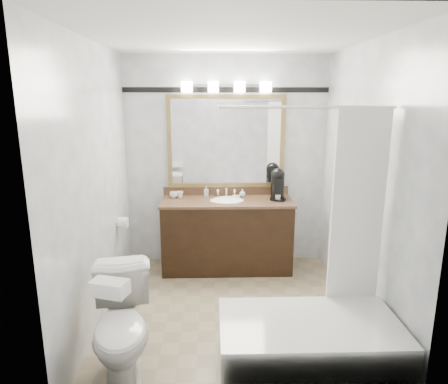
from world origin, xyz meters
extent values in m
cube|color=gray|center=(0.00, 0.00, -0.01)|extent=(2.40, 2.60, 0.01)
cube|color=white|center=(0.00, 0.00, 2.50)|extent=(2.40, 2.60, 0.01)
cube|color=white|center=(0.00, 1.30, 1.25)|extent=(2.40, 0.01, 2.50)
cube|color=white|center=(0.00, -1.30, 1.25)|extent=(2.40, 0.01, 2.50)
cube|color=white|center=(-1.20, 0.00, 1.25)|extent=(0.01, 2.60, 2.50)
cube|color=white|center=(1.20, 0.00, 1.25)|extent=(0.01, 2.60, 2.50)
cube|color=black|center=(0.00, 1.01, 0.41)|extent=(1.50, 0.55, 0.82)
cube|color=brown|center=(0.00, 1.01, 0.83)|extent=(1.53, 0.58, 0.03)
cube|color=brown|center=(0.00, 1.29, 0.90)|extent=(1.53, 0.03, 0.10)
ellipsoid|color=white|center=(0.00, 1.01, 0.82)|extent=(0.44, 0.34, 0.14)
cube|color=#9A7D45|center=(0.00, 1.28, 2.02)|extent=(1.40, 0.04, 0.05)
cube|color=#9A7D45|center=(0.00, 1.28, 0.97)|extent=(1.40, 0.04, 0.05)
cube|color=#9A7D45|center=(-0.68, 1.28, 1.50)|extent=(0.05, 0.04, 1.00)
cube|color=#9A7D45|center=(0.68, 1.28, 1.50)|extent=(0.05, 0.04, 1.00)
cube|color=white|center=(0.00, 1.29, 1.50)|extent=(1.30, 0.01, 1.00)
cube|color=silver|center=(0.00, 1.27, 2.15)|extent=(0.90, 0.05, 0.03)
cube|color=white|center=(-0.45, 1.22, 2.13)|extent=(0.12, 0.12, 0.12)
cube|color=white|center=(-0.15, 1.22, 2.13)|extent=(0.12, 0.12, 0.12)
cube|color=white|center=(0.15, 1.22, 2.13)|extent=(0.12, 0.12, 0.12)
cube|color=white|center=(0.45, 1.22, 2.13)|extent=(0.12, 0.12, 0.12)
cube|color=black|center=(0.00, 1.29, 2.10)|extent=(2.40, 0.01, 0.06)
cube|color=white|center=(0.53, -0.92, 0.23)|extent=(1.30, 0.72, 0.45)
cylinder|color=silver|center=(0.53, -0.54, 1.95)|extent=(1.30, 0.02, 0.02)
cube|color=white|center=(0.95, -0.55, 1.18)|extent=(0.40, 0.04, 1.55)
cylinder|color=white|center=(-1.14, 0.66, 0.70)|extent=(0.11, 0.12, 0.12)
imported|color=white|center=(-0.83, -0.87, 0.39)|extent=(0.57, 0.84, 0.79)
cube|color=white|center=(-0.83, -1.12, 0.84)|extent=(0.26, 0.19, 0.10)
cylinder|color=black|center=(0.59, 1.01, 0.86)|extent=(0.19, 0.19, 0.02)
cylinder|color=black|center=(0.60, 1.07, 1.00)|extent=(0.16, 0.16, 0.27)
sphere|color=black|center=(0.60, 1.07, 1.13)|extent=(0.16, 0.16, 0.16)
cube|color=black|center=(0.59, 0.99, 1.09)|extent=(0.11, 0.11, 0.05)
cylinder|color=silver|center=(0.59, 0.99, 0.89)|extent=(0.06, 0.06, 0.06)
imported|color=white|center=(-0.63, 1.14, 0.89)|extent=(0.11, 0.11, 0.07)
imported|color=white|center=(-0.56, 1.15, 0.89)|extent=(0.11, 0.11, 0.07)
imported|color=white|center=(-0.24, 1.22, 0.91)|extent=(0.05, 0.06, 0.12)
imported|color=white|center=(0.19, 1.18, 0.90)|extent=(0.09, 0.09, 0.09)
cube|color=beige|center=(0.11, 1.13, 0.86)|extent=(0.09, 0.05, 0.03)
camera|label=1|loc=(-0.16, -3.47, 2.02)|focal=32.00mm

